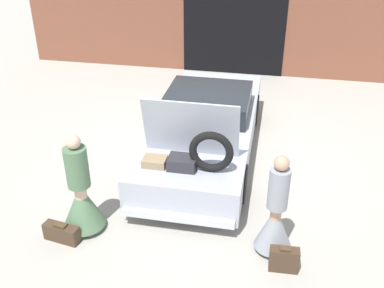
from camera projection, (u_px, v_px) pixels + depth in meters
ground_plane at (205, 152)px, 8.98m from camera, size 40.00×40.00×0.00m
garage_wall_back at (234, 24)px, 12.28m from camera, size 12.00×0.14×2.80m
car at (205, 128)px, 8.71m from camera, size 1.87×4.92×1.77m
person_left at (81, 197)px, 6.70m from camera, size 0.64×0.64×1.64m
person_right at (275, 218)px, 6.28m from camera, size 0.54×0.54×1.58m
suitcase_beside_left_person at (62, 233)px, 6.66m from camera, size 0.57×0.26×0.30m
suitcase_beside_right_person at (284, 259)px, 6.12m from camera, size 0.41×0.18×0.39m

